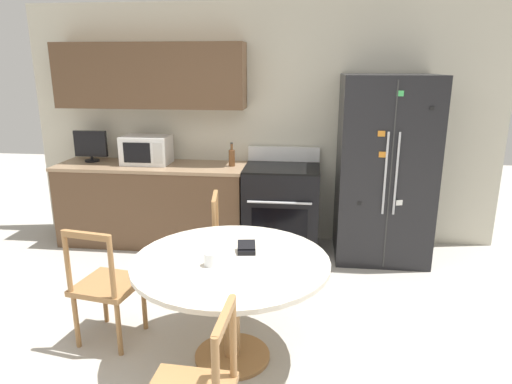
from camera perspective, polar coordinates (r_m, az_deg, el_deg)
The scene contains 13 objects.
ground_plane at distance 3.17m, azimuth -4.91°, elevation -22.67°, with size 14.00×14.00×0.00m, color #B2ADA3.
back_wall at distance 5.12m, azimuth -2.84°, elevation 9.86°, with size 5.20×0.44×2.60m.
kitchen_counter at distance 5.24m, azimuth -12.68°, elevation -1.42°, with size 2.07×0.64×0.90m.
refrigerator at distance 4.80m, azimuth 15.72°, elevation 2.75°, with size 0.92×0.79×1.87m.
oven_range at distance 4.93m, azimuth 3.20°, elevation -1.94°, with size 0.79×0.68×1.08m.
microwave at distance 5.15m, azimuth -13.52°, elevation 5.14°, with size 0.51×0.35×0.31m.
countertop_tv at distance 5.44m, azimuth -19.95°, elevation 5.53°, with size 0.37×0.16×0.35m.
counter_bottle at distance 4.90m, azimuth -3.04°, elevation 4.36°, with size 0.07×0.07×0.26m.
dining_table at distance 3.06m, azimuth -3.12°, elevation -10.62°, with size 1.29×1.29×0.74m.
dining_chair_far at distance 3.98m, azimuth -2.70°, elevation -6.88°, with size 0.48×0.48×0.90m.
dining_chair_left at distance 3.49m, azimuth -18.22°, elevation -11.10°, with size 0.48×0.48×0.90m.
candle_glass at distance 2.92m, azimuth -5.68°, elevation -8.46°, with size 0.08×0.08×0.09m.
wallet at distance 3.10m, azimuth -1.20°, elevation -7.06°, with size 0.14×0.14×0.07m.
Camera 1 is at (0.54, -2.42, 1.97)m, focal length 32.00 mm.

